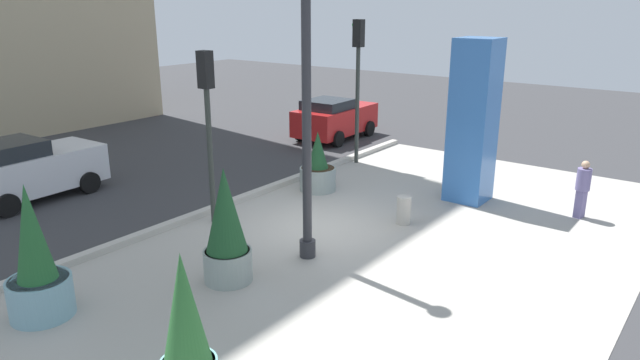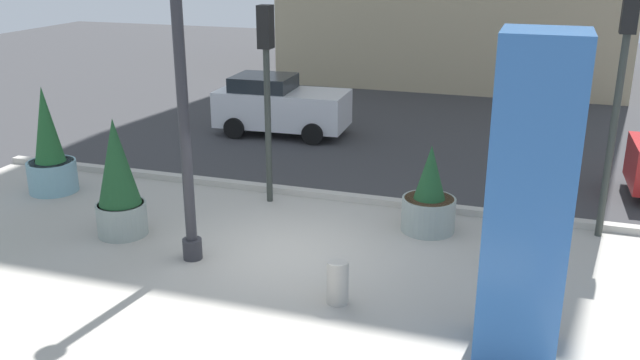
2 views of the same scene
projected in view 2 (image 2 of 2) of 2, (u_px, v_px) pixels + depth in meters
name	position (u px, v px, depth m)	size (l,w,h in m)	color
ground_plane	(345.00, 187.00, 16.55)	(60.00, 60.00, 0.00)	#38383A
plaza_pavement	(243.00, 304.00, 11.17)	(18.00, 10.00, 0.02)	#ADA89E
curb_strip	(335.00, 196.00, 15.74)	(18.00, 0.24, 0.16)	#B7B2A8
lamp_post	(182.00, 93.00, 11.75)	(0.44, 0.44, 6.45)	#2D2D33
art_pillar_blue	(529.00, 203.00, 9.16)	(1.10, 1.10, 4.57)	#3870BC
potted_plant_curbside	(429.00, 200.00, 13.82)	(1.09, 1.09, 1.82)	gray
potted_plant_near_right	(50.00, 152.00, 15.95)	(1.12, 1.12, 2.53)	#7AA8B7
potted_plant_mid_plaza	(118.00, 182.00, 13.49)	(0.99, 0.99, 2.42)	gray
concrete_bollard	(338.00, 282.00, 11.09)	(0.36, 0.36, 0.75)	#B2ADA3
traffic_light_corner	(267.00, 72.00, 14.68)	(0.28, 0.42, 4.37)	#333833
traffic_light_far_side	(621.00, 72.00, 12.71)	(0.28, 0.42, 4.92)	#333833
car_far_lane	(280.00, 105.00, 20.95)	(4.04, 2.16, 1.79)	silver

